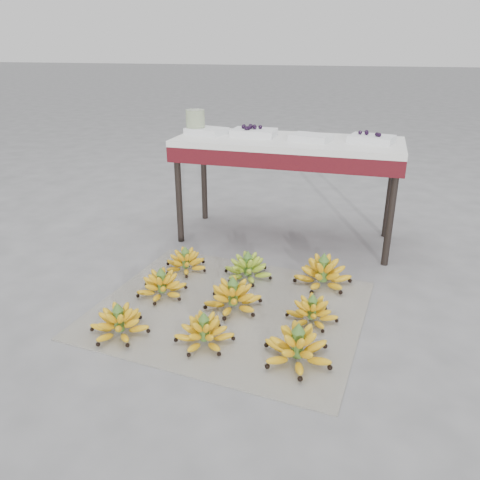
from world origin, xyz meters
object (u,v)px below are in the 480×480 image
(newspaper_mat, at_px, (230,309))
(bunch_back_left, at_px, (186,262))
(bunch_mid_right, at_px, (312,312))
(tray_far_left, at_px, (207,131))
(tray_right, at_px, (311,138))
(bunch_front_center, at_px, (204,332))
(tray_left, at_px, (254,132))
(glass_jar, at_px, (195,122))
(bunch_back_right, at_px, (323,274))
(bunch_mid_left, at_px, (162,285))
(bunch_back_center, at_px, (248,268))
(bunch_front_left, at_px, (119,323))
(bunch_mid_center, at_px, (233,297))
(vendor_table, at_px, (288,151))
(tray_far_right, at_px, (372,139))
(bunch_front_right, at_px, (298,348))

(newspaper_mat, xyz_separation_m, bunch_back_left, (-0.36, 0.33, 0.05))
(bunch_mid_right, distance_m, tray_far_left, 1.45)
(tray_far_left, height_order, tray_right, tray_far_left)
(bunch_front_center, height_order, tray_left, tray_left)
(glass_jar, bearing_deg, bunch_back_right, -32.94)
(newspaper_mat, xyz_separation_m, bunch_mid_left, (-0.37, 0.03, 0.06))
(bunch_back_right, relative_size, tray_left, 1.24)
(bunch_mid_left, distance_m, bunch_back_center, 0.48)
(bunch_front_left, bearing_deg, tray_right, 71.65)
(bunch_mid_center, relative_size, vendor_table, 0.26)
(bunch_mid_right, height_order, tray_far_right, tray_far_right)
(tray_left, bearing_deg, bunch_mid_left, -103.27)
(bunch_back_right, bearing_deg, bunch_mid_right, -84.04)
(bunch_mid_right, relative_size, bunch_back_center, 0.87)
(tray_far_left, relative_size, tray_far_right, 0.98)
(bunch_front_center, height_order, bunch_back_left, bunch_front_center)
(bunch_front_left, bearing_deg, tray_left, 86.71)
(newspaper_mat, xyz_separation_m, bunch_mid_center, (0.01, 0.01, 0.06))
(bunch_back_center, bearing_deg, bunch_front_left, -97.41)
(bunch_front_center, height_order, bunch_back_center, bunch_back_center)
(bunch_front_right, distance_m, bunch_mid_left, 0.83)
(tray_left, bearing_deg, tray_right, -8.00)
(newspaper_mat, bearing_deg, bunch_back_right, 43.09)
(bunch_front_left, height_order, bunch_mid_center, bunch_mid_center)
(newspaper_mat, bearing_deg, bunch_mid_right, -0.14)
(bunch_mid_right, relative_size, tray_left, 1.12)
(newspaper_mat, relative_size, bunch_back_center, 3.61)
(bunch_mid_center, distance_m, bunch_back_center, 0.33)
(bunch_mid_left, bearing_deg, tray_left, 101.71)
(bunch_mid_center, relative_size, tray_right, 1.37)
(bunch_front_right, distance_m, bunch_back_left, 0.99)
(bunch_mid_left, xyz_separation_m, bunch_mid_center, (0.39, -0.02, 0.01))
(tray_far_left, bearing_deg, tray_right, -3.49)
(tray_far_left, xyz_separation_m, tray_right, (0.68, -0.04, -0.00))
(bunch_back_left, bearing_deg, vendor_table, 73.15)
(tray_right, bearing_deg, vendor_table, 171.07)
(bunch_back_left, distance_m, glass_jar, 0.95)
(bunch_mid_center, relative_size, tray_far_left, 1.31)
(bunch_front_left, relative_size, tray_far_left, 1.04)
(tray_right, bearing_deg, glass_jar, 177.15)
(tray_right, bearing_deg, bunch_mid_left, -123.18)
(bunch_front_center, xyz_separation_m, bunch_mid_right, (0.42, 0.30, -0.00))
(glass_jar, bearing_deg, bunch_mid_right, -46.61)
(bunch_back_right, bearing_deg, newspaper_mat, -130.37)
(bunch_front_right, relative_size, bunch_back_left, 1.19)
(bunch_mid_left, relative_size, bunch_back_right, 1.01)
(bunch_back_left, relative_size, bunch_back_center, 0.88)
(tray_left, distance_m, tray_far_right, 0.72)
(bunch_mid_center, distance_m, vendor_table, 1.09)
(tray_right, height_order, glass_jar, glass_jar)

